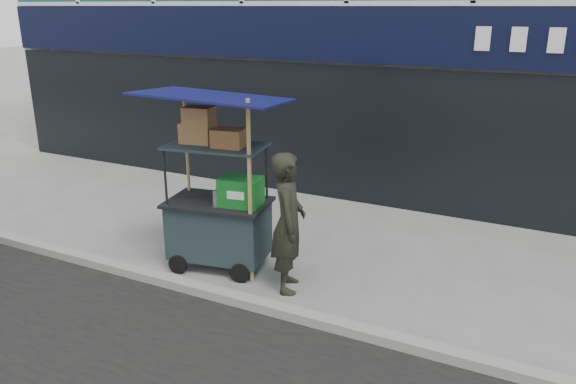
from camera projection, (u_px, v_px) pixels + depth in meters
The scene contains 4 objects.
ground at pixel (225, 291), 6.96m from camera, with size 80.00×80.00×0.00m, color slate.
curb at pixel (216, 294), 6.78m from camera, with size 80.00×0.18×0.12m, color gray.
vendor_cart at pixel (219, 208), 7.38m from camera, with size 1.96×1.53×2.40m.
vendor_man at pixel (288, 223), 6.77m from camera, with size 0.64×0.42×1.75m, color black.
Camera 1 is at (3.50, -5.20, 3.37)m, focal length 35.00 mm.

